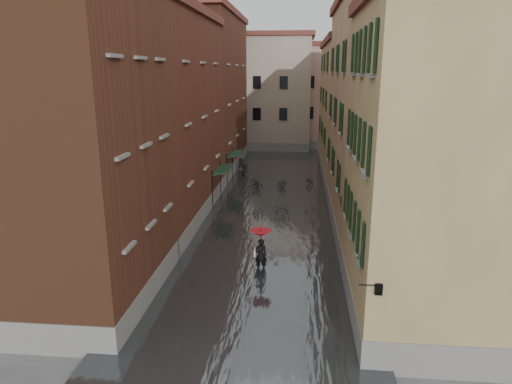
% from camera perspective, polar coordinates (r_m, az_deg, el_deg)
% --- Properties ---
extents(ground, '(120.00, 120.00, 0.00)m').
position_cam_1_polar(ground, '(21.04, -0.23, -11.37)').
color(ground, '#59595B').
rests_on(ground, ground).
extents(floodwater, '(10.00, 60.00, 0.20)m').
position_cam_1_polar(floodwater, '(33.13, 1.99, -1.21)').
color(floodwater, '#414648').
rests_on(floodwater, ground).
extents(building_left_near, '(6.00, 8.00, 13.00)m').
position_cam_1_polar(building_left_near, '(19.17, -22.29, 5.34)').
color(building_left_near, brown).
rests_on(building_left_near, ground).
extents(building_left_mid, '(6.00, 14.00, 12.50)m').
position_cam_1_polar(building_left_mid, '(29.30, -12.35, 8.60)').
color(building_left_mid, '#5E2B1D').
rests_on(building_left_mid, ground).
extents(building_left_far, '(6.00, 16.00, 14.00)m').
position_cam_1_polar(building_left_far, '(43.73, -6.41, 11.84)').
color(building_left_far, brown).
rests_on(building_left_far, ground).
extents(building_right_near, '(6.00, 8.00, 11.50)m').
position_cam_1_polar(building_right_near, '(17.89, 22.00, 2.30)').
color(building_right_near, '#977B4E').
rests_on(building_right_near, ground).
extents(building_right_mid, '(6.00, 14.00, 13.00)m').
position_cam_1_polar(building_right_mid, '(28.37, 16.02, 8.67)').
color(building_right_mid, tan).
rests_on(building_right_mid, ground).
extents(building_right_far, '(6.00, 16.00, 11.50)m').
position_cam_1_polar(building_right_far, '(43.21, 12.42, 9.89)').
color(building_right_far, '#977B4E').
rests_on(building_right_far, ground).
extents(building_end_cream, '(12.00, 9.00, 13.00)m').
position_cam_1_polar(building_end_cream, '(57.04, 0.54, 12.14)').
color(building_end_cream, '#B3A68E').
rests_on(building_end_cream, ground).
extents(building_end_pink, '(10.00, 9.00, 12.00)m').
position_cam_1_polar(building_end_pink, '(59.00, 9.64, 11.55)').
color(building_end_pink, tan).
rests_on(building_end_pink, ground).
extents(awning_near, '(1.09, 3.37, 2.80)m').
position_cam_1_polar(awning_near, '(32.50, -4.17, 2.76)').
color(awning_near, '#15301F').
rests_on(awning_near, ground).
extents(awning_far, '(1.09, 3.12, 2.80)m').
position_cam_1_polar(awning_far, '(38.63, -2.63, 4.73)').
color(awning_far, '#15301F').
rests_on(awning_far, ground).
extents(wall_lantern, '(0.71, 0.22, 0.35)m').
position_cam_1_polar(wall_lantern, '(14.46, 14.98, -11.56)').
color(wall_lantern, black).
rests_on(wall_lantern, ground).
extents(window_planters, '(0.59, 8.14, 0.84)m').
position_cam_1_polar(window_planters, '(19.06, 11.97, -3.17)').
color(window_planters, brown).
rests_on(window_planters, ground).
extents(pedestrian_main, '(1.01, 1.01, 2.06)m').
position_cam_1_polar(pedestrian_main, '(21.74, 0.59, -6.76)').
color(pedestrian_main, black).
rests_on(pedestrian_main, ground).
extents(pedestrian_far, '(0.97, 0.79, 1.86)m').
position_cam_1_polar(pedestrian_far, '(40.31, -1.83, 2.94)').
color(pedestrian_far, black).
rests_on(pedestrian_far, ground).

